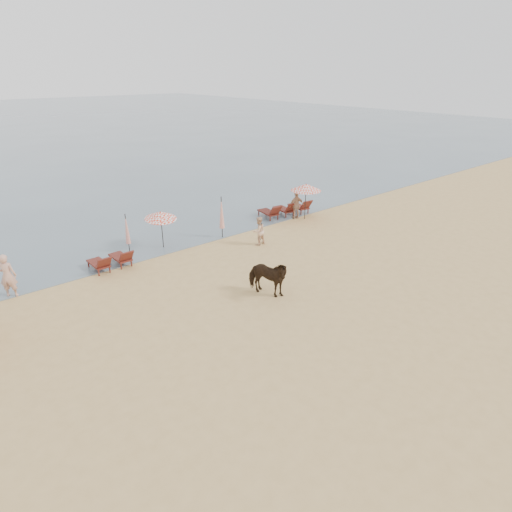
{
  "coord_description": "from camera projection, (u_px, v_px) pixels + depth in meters",
  "views": [
    {
      "loc": [
        -11.0,
        -8.38,
        8.69
      ],
      "look_at": [
        0.0,
        5.0,
        1.1
      ],
      "focal_mm": 30.0,
      "sensor_mm": 36.0,
      "label": 1
    }
  ],
  "objects": [
    {
      "name": "ground",
      "position": [
        342.0,
        325.0,
        15.82
      ],
      "size": [
        120.0,
        120.0,
        0.0
      ],
      "primitive_type": "plane",
      "color": "tan",
      "rests_on": "ground"
    },
    {
      "name": "umbrella_open_left_b",
      "position": [
        161.0,
        215.0,
        21.94
      ],
      "size": [
        1.64,
        1.67,
        2.09
      ],
      "rotation": [
        0.0,
        0.0,
        -0.37
      ],
      "color": "black",
      "rests_on": "ground"
    },
    {
      "name": "beachgoer_right_a",
      "position": [
        259.0,
        231.0,
        22.78
      ],
      "size": [
        0.77,
        0.62,
        1.55
      ],
      "primitive_type": "imported",
      "rotation": [
        0.0,
        0.0,
        3.18
      ],
      "color": "#DEAF8A",
      "rests_on": "ground"
    },
    {
      "name": "umbrella_closed_left",
      "position": [
        127.0,
        229.0,
        21.53
      ],
      "size": [
        0.26,
        0.26,
        2.1
      ],
      "rotation": [
        0.0,
        0.0,
        -0.22
      ],
      "color": "black",
      "rests_on": "ground"
    },
    {
      "name": "lounger_cluster_right",
      "position": [
        286.0,
        209.0,
        27.39
      ],
      "size": [
        3.31,
        2.23,
        0.68
      ],
      "rotation": [
        0.0,
        0.0,
        -0.14
      ],
      "color": "#5E1C16",
      "rests_on": "ground"
    },
    {
      "name": "beachgoer_right_b",
      "position": [
        296.0,
        205.0,
        26.78
      ],
      "size": [
        1.08,
        0.64,
        1.72
      ],
      "primitive_type": "imported",
      "rotation": [
        0.0,
        0.0,
        2.9
      ],
      "color": "tan",
      "rests_on": "ground"
    },
    {
      "name": "lounger_cluster_left",
      "position": [
        111.0,
        260.0,
        20.15
      ],
      "size": [
        1.77,
        1.71,
        0.62
      ],
      "rotation": [
        0.0,
        0.0,
        0.03
      ],
      "color": "#5E1C16",
      "rests_on": "ground"
    },
    {
      "name": "beachgoer_left",
      "position": [
        7.0,
        276.0,
        17.46
      ],
      "size": [
        0.83,
        0.75,
        1.89
      ],
      "primitive_type": "imported",
      "rotation": [
        0.0,
        0.0,
        2.59
      ],
      "color": "tan",
      "rests_on": "ground"
    },
    {
      "name": "umbrella_closed_right",
      "position": [
        222.0,
        213.0,
        23.44
      ],
      "size": [
        0.29,
        0.29,
        2.38
      ],
      "rotation": [
        0.0,
        0.0,
        -0.1
      ],
      "color": "black",
      "rests_on": "ground"
    },
    {
      "name": "umbrella_open_right",
      "position": [
        306.0,
        187.0,
        26.21
      ],
      "size": [
        1.86,
        1.86,
        2.27
      ],
      "rotation": [
        0.0,
        0.0,
        0.36
      ],
      "color": "black",
      "rests_on": "ground"
    },
    {
      "name": "cow",
      "position": [
        267.0,
        278.0,
        17.6
      ],
      "size": [
        1.54,
        2.11,
        1.62
      ],
      "primitive_type": "imported",
      "rotation": [
        0.0,
        0.0,
        0.39
      ],
      "color": "black",
      "rests_on": "ground"
    }
  ]
}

